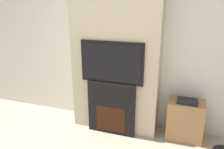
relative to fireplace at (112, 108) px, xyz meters
name	(u,v)px	position (x,y,z in m)	size (l,w,h in m)	color
wall_back	(121,40)	(0.00, 0.42, 0.95)	(6.00, 0.06, 2.70)	silver
chimney_breast	(116,43)	(0.00, 0.19, 0.95)	(1.30, 0.39, 2.70)	#BCAD8E
fireplace	(112,108)	(0.00, 0.00, 0.00)	(0.72, 0.15, 0.81)	black
television	(112,62)	(0.00, 0.00, 0.71)	(0.91, 0.07, 0.60)	black
media_stand	(185,120)	(1.05, 0.18, -0.10)	(0.50, 0.33, 0.64)	#997047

